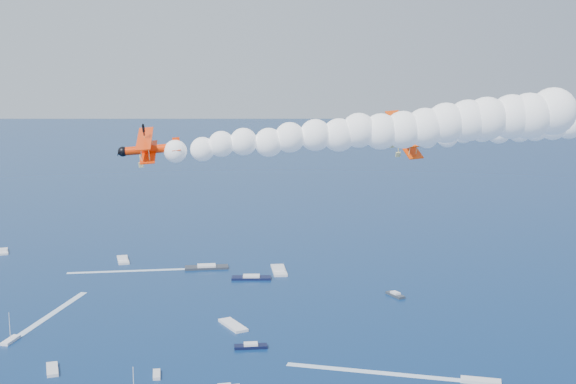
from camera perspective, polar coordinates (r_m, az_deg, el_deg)
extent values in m
cube|color=#2A2E38|center=(250.88, -6.23, -5.74)|extent=(14.65, 5.59, 0.70)
cube|color=silver|center=(167.74, 14.50, -13.78)|extent=(8.68, 5.98, 0.70)
cube|color=white|center=(196.89, -20.41, -10.55)|extent=(4.09, 6.45, 0.70)
cube|color=black|center=(181.28, -2.86, -11.69)|extent=(8.02, 3.23, 0.70)
cube|color=white|center=(195.64, -4.21, -10.10)|extent=(6.67, 11.40, 0.70)
cube|color=silver|center=(176.12, -17.55, -12.78)|extent=(3.32, 7.74, 0.70)
cube|color=silver|center=(289.64, -20.88, -4.26)|extent=(4.55, 9.76, 0.70)
cube|color=silver|center=(265.21, -12.48, -5.08)|extent=(4.43, 11.49, 0.70)
cube|color=silver|center=(245.92, -0.69, -5.99)|extent=(5.65, 13.98, 0.70)
cube|color=#313741|center=(222.11, 8.19, -7.78)|extent=(4.04, 7.19, 0.70)
cube|color=black|center=(237.49, -2.81, -6.56)|extent=(12.93, 6.27, 0.70)
cube|color=silver|center=(168.19, -10.00, -13.55)|extent=(1.72, 4.92, 0.70)
cube|color=white|center=(251.78, -12.23, -5.92)|extent=(38.05, 4.66, 0.04)
cube|color=white|center=(168.84, 6.39, -13.49)|extent=(35.20, 18.06, 0.04)
cube|color=white|center=(215.23, -17.44, -8.78)|extent=(15.77, 36.10, 0.04)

